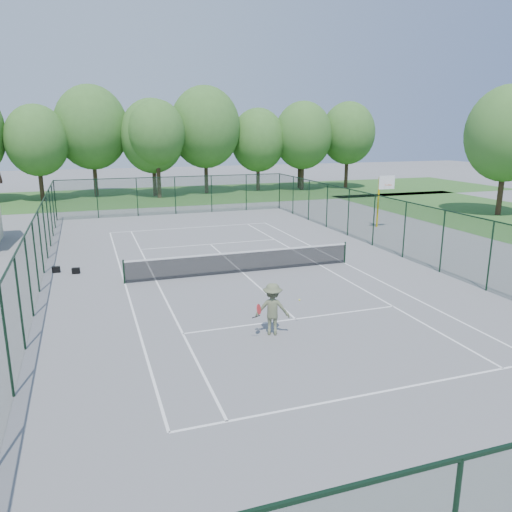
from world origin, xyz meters
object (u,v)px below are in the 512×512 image
Objects in this scene: basketball_goal at (383,191)px; sports_bag_a at (56,270)px; tennis_player at (272,309)px; tennis_net at (242,261)px.

sports_bag_a is at bearing -167.70° from basketball_goal.
tennis_player reaches higher than sports_bag_a.
sports_bag_a is at bearing 160.96° from tennis_net.
tennis_net reaches higher than sports_bag_a.
sports_bag_a is 0.18× the size of tennis_player.
basketball_goal reaches higher than sports_bag_a.
tennis_net is 14.63m from basketball_goal.
tennis_player is at bearing -51.63° from sports_bag_a.
basketball_goal is 1.79× the size of tennis_player.
sports_bag_a is (-20.87, -4.55, -2.42)m from basketball_goal.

